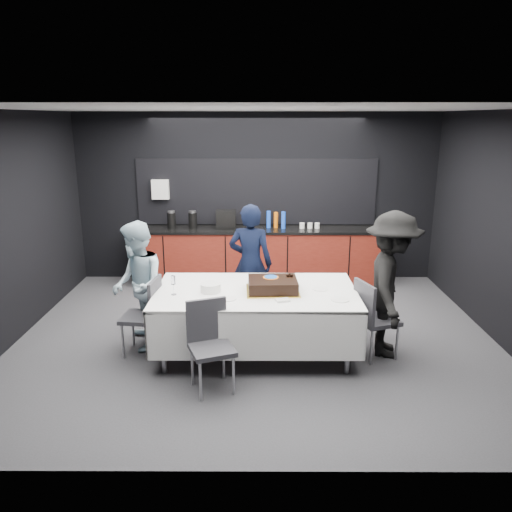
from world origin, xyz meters
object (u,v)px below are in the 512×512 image
(cake_assembly, at_px, (273,285))
(person_center, at_px, (250,264))
(chair_right, at_px, (372,314))
(chair_near, at_px, (210,338))
(person_right, at_px, (391,285))
(plate_stack, at_px, (211,288))
(chair_left, at_px, (147,311))
(party_table, at_px, (256,301))
(person_left, at_px, (138,286))
(champagne_flute, at_px, (173,281))

(cake_assembly, bearing_deg, person_center, 104.86)
(cake_assembly, bearing_deg, chair_right, -4.64)
(chair_near, bearing_deg, person_right, 20.84)
(plate_stack, xyz_separation_m, chair_left, (-0.75, 0.02, -0.30))
(party_table, height_order, chair_left, chair_left)
(plate_stack, bearing_deg, party_table, 6.31)
(chair_right, bearing_deg, person_left, 174.18)
(cake_assembly, bearing_deg, chair_near, -131.39)
(cake_assembly, relative_size, person_left, 0.40)
(party_table, xyz_separation_m, person_right, (1.55, -0.02, 0.21))
(champagne_flute, relative_size, person_left, 0.14)
(chair_near, xyz_separation_m, person_left, (-0.94, 0.94, 0.24))
(plate_stack, distance_m, chair_left, 0.81)
(party_table, distance_m, chair_near, 0.92)
(cake_assembly, distance_m, person_right, 1.36)
(cake_assembly, bearing_deg, plate_stack, -178.30)
(party_table, height_order, person_center, person_center)
(champagne_flute, distance_m, chair_right, 2.29)
(chair_right, bearing_deg, person_right, 26.20)
(party_table, height_order, person_right, person_right)
(chair_left, relative_size, person_center, 0.57)
(plate_stack, height_order, person_left, person_left)
(chair_right, height_order, chair_near, same)
(cake_assembly, height_order, chair_near, cake_assembly)
(party_table, distance_m, chair_right, 1.34)
(chair_left, xyz_separation_m, person_center, (1.19, 1.02, 0.28))
(person_center, bearing_deg, plate_stack, 77.98)
(chair_right, height_order, person_left, person_left)
(champagne_flute, relative_size, person_right, 0.13)
(chair_near, relative_size, person_right, 0.54)
(plate_stack, relative_size, person_right, 0.14)
(plate_stack, bearing_deg, chair_left, 178.41)
(person_center, distance_m, person_left, 1.57)
(party_table, relative_size, champagne_flute, 10.36)
(plate_stack, bearing_deg, person_right, 1.12)
(champagne_flute, distance_m, chair_near, 0.88)
(cake_assembly, relative_size, person_right, 0.36)
(party_table, bearing_deg, chair_right, -5.51)
(cake_assembly, xyz_separation_m, chair_left, (-1.46, -0.00, -0.32))
(party_table, distance_m, champagne_flute, 0.98)
(person_right, bearing_deg, person_center, 70.79)
(chair_right, height_order, person_center, person_center)
(chair_right, relative_size, person_left, 0.60)
(plate_stack, bearing_deg, chair_right, -2.20)
(champagne_flute, bearing_deg, party_table, 9.68)
(plate_stack, bearing_deg, person_left, 166.84)
(cake_assembly, bearing_deg, party_table, 169.41)
(person_right, bearing_deg, cake_assembly, 103.06)
(party_table, height_order, person_left, person_left)
(chair_right, distance_m, person_right, 0.41)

